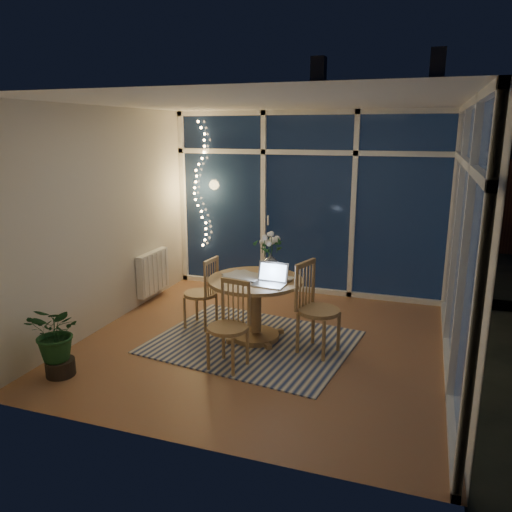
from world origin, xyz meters
The scene contains 25 objects.
floor centered at (0.00, 0.00, 0.00)m, with size 4.00×4.00×0.00m, color #9A6443.
ceiling centered at (0.00, 0.00, 2.60)m, with size 4.00×4.00×0.00m, color silver.
wall_back centered at (0.00, 2.00, 1.30)m, with size 4.00×0.04×2.60m, color beige.
wall_front centered at (0.00, -2.00, 1.30)m, with size 4.00×0.04×2.60m, color beige.
wall_left centered at (-2.00, 0.00, 1.30)m, with size 0.04×4.00×2.60m, color beige.
wall_right centered at (2.00, 0.00, 1.30)m, with size 0.04×4.00×2.60m, color beige.
window_wall_back centered at (0.00, 1.96, 1.30)m, with size 4.00×0.10×2.60m, color white.
window_wall_right centered at (1.96, 0.00, 1.30)m, with size 0.10×4.00×2.60m, color white.
radiator centered at (-1.94, 0.90, 0.40)m, with size 0.10×0.70×0.58m, color white.
fairy_lights centered at (-1.65, 1.88, 1.52)m, with size 0.24×0.10×1.85m, color #FFB966, non-canonical shape.
garden_patio centered at (0.50, 5.00, -0.06)m, with size 12.00×6.00×0.10m, color black.
garden_fence centered at (0.00, 5.50, 0.90)m, with size 11.00×0.08×1.80m, color #341913.
neighbour_roof centered at (0.30, 8.50, 2.20)m, with size 7.00×3.00×2.20m, color #2E2F37.
garden_shrubs centered at (-0.80, 3.40, 0.45)m, with size 0.90×0.90×0.90m, color black.
rug centered at (-0.13, -0.05, 0.01)m, with size 2.13×1.71×0.01m, color beige.
dining_table centered at (-0.13, 0.05, 0.36)m, with size 1.06×1.06×0.72m, color #9A6F45.
chair_left centered at (-0.88, 0.19, 0.44)m, with size 0.41×0.41×0.89m, color #9A6F45.
chair_right centered at (0.62, -0.07, 0.50)m, with size 0.47×0.47×1.00m, color #9A6F45.
chair_front centered at (-0.16, -0.71, 0.45)m, with size 0.42×0.42×0.90m, color #9A6F45.
laptop centered at (0.08, -0.13, 0.85)m, with size 0.34×0.29×0.25m, color #B7B7BC, non-canonical shape.
flower_vase centered at (-0.07, 0.40, 0.83)m, with size 0.20×0.20×0.21m, color white.
bowl centered at (0.22, 0.09, 0.74)m, with size 0.15×0.15×0.04m, color silver.
newspapers centered at (-0.29, 0.08, 0.73)m, with size 0.42×0.32×0.02m, color beige.
phone centered at (-0.12, 0.02, 0.73)m, with size 0.12×0.06×0.01m, color black.
potted_plant centered at (-1.65, -1.38, 0.38)m, with size 0.54×0.47×0.76m, color #194620.
Camera 1 is at (1.60, -4.97, 2.32)m, focal length 35.00 mm.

